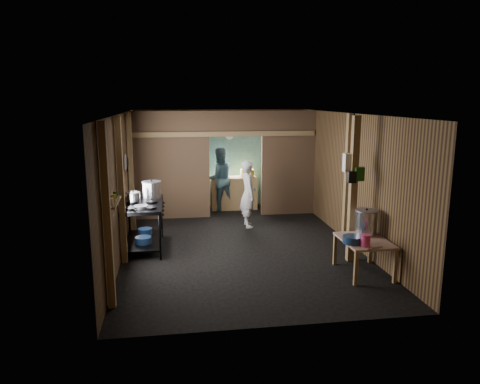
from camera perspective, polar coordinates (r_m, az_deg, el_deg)
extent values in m
cube|color=black|center=(9.29, -0.18, -6.41)|extent=(4.50, 7.00, 0.00)
cube|color=#272522|center=(8.84, -0.19, 9.83)|extent=(4.50, 7.00, 0.00)
cube|color=brown|center=(12.41, -2.53, 4.32)|extent=(4.50, 0.00, 2.60)
cube|color=brown|center=(5.62, 4.99, -4.72)|extent=(4.50, 0.00, 2.60)
cube|color=brown|center=(8.94, -14.62, 1.08)|extent=(0.00, 7.00, 2.60)
cube|color=brown|center=(9.56, 13.29, 1.82)|extent=(0.00, 7.00, 2.60)
cube|color=#4E3423|center=(11.06, -8.67, 3.30)|extent=(1.85, 0.10, 2.60)
cube|color=#4E3423|center=(11.42, 6.06, 3.63)|extent=(1.35, 0.10, 2.60)
cube|color=#4E3423|center=(11.06, -0.56, 8.64)|extent=(1.30, 0.10, 0.60)
cube|color=#66A9A8|center=(12.36, -2.50, 4.05)|extent=(4.40, 0.06, 2.50)
cube|color=olive|center=(12.05, -0.80, -0.11)|extent=(1.20, 0.50, 0.85)
cylinder|color=white|center=(12.28, -1.34, 7.06)|extent=(0.20, 0.03, 0.20)
cube|color=olive|center=(6.41, -16.36, -3.12)|extent=(0.10, 0.12, 2.60)
cube|color=olive|center=(8.15, -14.70, 0.08)|extent=(0.10, 0.12, 2.60)
cube|color=olive|center=(10.11, -13.53, 2.33)|extent=(0.10, 0.12, 2.60)
cube|color=olive|center=(9.35, 13.34, 1.60)|extent=(0.10, 0.12, 2.60)
cube|color=olive|center=(8.22, 14.02, 0.22)|extent=(0.12, 0.12, 2.60)
cube|color=olive|center=(11.00, -1.82, 7.31)|extent=(4.40, 0.12, 0.12)
cylinder|color=gray|center=(9.27, -14.23, 3.66)|extent=(0.03, 0.34, 0.34)
cylinder|color=black|center=(9.68, -13.97, 3.40)|extent=(0.03, 0.30, 0.30)
cube|color=olive|center=(6.86, -15.61, -1.25)|extent=(0.14, 0.80, 0.03)
cylinder|color=white|center=(6.60, -15.90, -1.18)|extent=(0.07, 0.07, 0.10)
cylinder|color=gold|center=(6.85, -15.64, -0.72)|extent=(0.08, 0.08, 0.10)
cylinder|color=#164D0F|center=(7.06, -15.43, -0.34)|extent=(0.06, 0.06, 0.10)
cube|color=white|center=(8.20, 13.65, 3.61)|extent=(0.22, 0.15, 0.32)
cube|color=#164D0F|center=(8.14, 14.74, 2.22)|extent=(0.16, 0.12, 0.24)
cube|color=black|center=(8.08, 13.86, 1.83)|extent=(0.14, 0.10, 0.20)
cylinder|color=silver|center=(9.44, -13.02, -0.35)|extent=(0.20, 0.20, 0.11)
cylinder|color=navy|center=(8.87, -12.07, -5.93)|extent=(0.31, 0.31, 0.13)
cylinder|color=navy|center=(9.46, -11.85, -4.85)|extent=(0.29, 0.29, 0.11)
cylinder|color=navy|center=(7.57, 13.99, -5.82)|extent=(0.33, 0.33, 0.12)
cylinder|color=#D0346B|center=(7.47, 15.49, -5.88)|extent=(0.20, 0.20, 0.19)
cube|color=silver|center=(7.41, 16.57, -6.78)|extent=(0.30, 0.12, 0.01)
cylinder|color=gold|center=(12.01, 0.90, 2.40)|extent=(0.36, 0.36, 0.20)
imported|color=silver|center=(10.29, 1.03, -0.24)|extent=(0.38, 0.57, 1.52)
imported|color=#3F636F|center=(11.85, -2.62, 1.66)|extent=(0.93, 0.79, 1.66)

